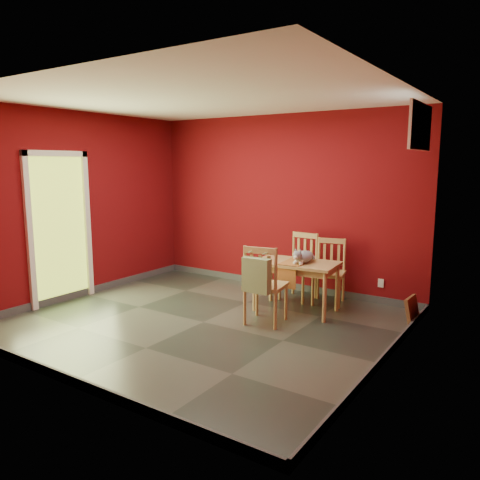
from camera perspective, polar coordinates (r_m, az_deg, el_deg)
The scene contains 13 objects.
ground at distance 5.94m, azimuth -4.48°, elevation -9.94°, with size 4.50×4.50×0.00m, color #2D342D.
room_shell at distance 5.92m, azimuth -4.49°, elevation -9.48°, with size 4.50×4.50×4.50m.
doorway at distance 7.02m, azimuth -21.19°, elevation 1.88°, with size 0.06×1.01×2.13m.
window at distance 5.56m, azimuth 21.08°, elevation 12.77°, with size 0.05×0.90×0.50m.
outlet_plate at distance 6.86m, azimuth 16.80°, elevation -5.05°, with size 0.08×0.01×0.12m, color silver.
dining_table at distance 6.24m, azimuth 6.86°, elevation -3.39°, with size 1.13×0.72×0.67m.
table_runner at distance 6.15m, azimuth 6.45°, elevation -3.22°, with size 0.34×0.62×0.30m.
chair_far_left at distance 6.86m, azimuth 7.30°, elevation -3.10°, with size 0.47×0.47×0.96m.
chair_far_right at distance 6.71m, azimuth 10.83°, elevation -3.69°, with size 0.51×0.51×0.91m.
chair_near at distance 5.74m, azimuth 3.00°, elevation -5.36°, with size 0.53×0.53×0.99m.
tote_bag at distance 5.50m, azimuth 2.03°, elevation -4.31°, with size 0.35×0.20×0.48m.
cat at distance 6.15m, azimuth 7.81°, elevation -1.75°, with size 0.23×0.44×0.22m, color slate, non-canonical shape.
picture_frame at distance 6.15m, azimuth 20.25°, elevation -8.12°, with size 0.13×0.35×0.35m.
Camera 1 is at (3.47, -4.40, 1.96)m, focal length 35.00 mm.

